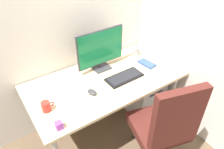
{
  "coord_description": "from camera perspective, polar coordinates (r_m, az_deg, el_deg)",
  "views": [
    {
      "loc": [
        -0.94,
        -1.49,
        2.08
      ],
      "look_at": [
        0.02,
        -0.08,
        0.84
      ],
      "focal_mm": 33.97,
      "sensor_mm": 36.0,
      "label": 1
    }
  ],
  "objects": [
    {
      "name": "desk",
      "position": [
        2.25,
        -1.66,
        -2.39
      ],
      "size": [
        1.63,
        0.84,
        0.74
      ],
      "color": "#D1B78C",
      "rests_on": "ground_plane"
    },
    {
      "name": "wall_back",
      "position": [
        2.26,
        -8.55,
        18.1
      ],
      "size": [
        3.47,
        0.04,
        2.8
      ],
      "primitive_type": "cube",
      "color": "silver",
      "rests_on": "ground_plane"
    },
    {
      "name": "filing_cabinet",
      "position": [
        2.8,
        7.83,
        -4.0
      ],
      "size": [
        0.4,
        0.53,
        0.59
      ],
      "color": "#B2B5BA",
      "rests_on": "ground_plane"
    },
    {
      "name": "notebook",
      "position": [
        2.47,
        9.35,
        2.94
      ],
      "size": [
        0.13,
        0.21,
        0.03
      ],
      "primitive_type": "cube",
      "rotation": [
        0.0,
        0.0,
        0.11
      ],
      "color": "#334C8C",
      "rests_on": "desk"
    },
    {
      "name": "keyboard",
      "position": [
        2.22,
        3.33,
        -0.74
      ],
      "size": [
        0.4,
        0.19,
        0.02
      ],
      "color": "black",
      "rests_on": "desk"
    },
    {
      "name": "ground_plane",
      "position": [
        2.73,
        -1.41,
        -13.72
      ],
      "size": [
        8.0,
        8.0,
        0.0
      ],
      "primitive_type": "plane",
      "color": "brown"
    },
    {
      "name": "monitor",
      "position": [
        2.26,
        -3.09,
        6.89
      ],
      "size": [
        0.55,
        0.15,
        0.45
      ],
      "color": "#333338",
      "rests_on": "desk"
    },
    {
      "name": "wall_side_right",
      "position": [
        2.27,
        21.01,
        16.29
      ],
      "size": [
        0.04,
        2.67,
        2.8
      ],
      "primitive_type": "cube",
      "color": "silver",
      "rests_on": "ground_plane"
    },
    {
      "name": "mouse",
      "position": [
        2.03,
        -5.36,
        -4.76
      ],
      "size": [
        0.09,
        0.12,
        0.03
      ],
      "primitive_type": "ellipsoid",
      "rotation": [
        0.0,
        0.0,
        0.25
      ],
      "color": "#333338",
      "rests_on": "desk"
    },
    {
      "name": "pen_holder",
      "position": [
        2.62,
        6.64,
        6.27
      ],
      "size": [
        0.07,
        0.07,
        0.16
      ],
      "color": "gray",
      "rests_on": "desk"
    },
    {
      "name": "coffee_mug",
      "position": [
        1.92,
        -17.32,
        -8.21
      ],
      "size": [
        0.11,
        0.07,
        0.1
      ],
      "color": "red",
      "rests_on": "desk"
    },
    {
      "name": "office_chair",
      "position": [
        2.0,
        14.0,
        -13.14
      ],
      "size": [
        0.61,
        0.63,
        1.12
      ],
      "color": "black",
      "rests_on": "ground_plane"
    },
    {
      "name": "desk_clamp_accessory",
      "position": [
        1.77,
        -14.06,
        -13.15
      ],
      "size": [
        0.05,
        0.05,
        0.07
      ],
      "primitive_type": "cube",
      "color": "purple",
      "rests_on": "desk"
    }
  ]
}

